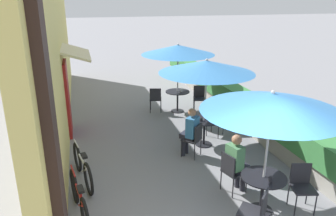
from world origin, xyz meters
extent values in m
cube|color=#E0CC6B|center=(-2.55, 6.89, 2.10)|extent=(0.24, 13.77, 4.20)
cube|color=black|center=(-2.37, 0.60, 2.10)|extent=(0.12, 0.56, 4.20)
cube|color=maroon|center=(-2.39, 6.20, 1.05)|extent=(0.08, 0.96, 2.10)
cube|color=beige|center=(-2.08, 6.20, 2.35)|extent=(0.78, 1.80, 0.30)
cube|color=gray|center=(2.75, 6.79, 0.23)|extent=(0.44, 12.77, 0.45)
cube|color=#387A3D|center=(2.75, 6.79, 0.73)|extent=(0.60, 12.13, 0.56)
cylinder|color=black|center=(1.03, 1.50, 0.01)|extent=(0.44, 0.44, 0.02)
cylinder|color=black|center=(1.03, 1.50, 0.36)|extent=(0.06, 0.06, 0.70)
cylinder|color=black|center=(1.03, 1.50, 0.71)|extent=(0.82, 0.82, 0.02)
cylinder|color=#B7B7BC|center=(1.03, 1.50, 1.12)|extent=(0.04, 0.04, 2.23)
cone|color=#387ABC|center=(1.03, 1.50, 2.13)|extent=(2.40, 2.40, 0.31)
sphere|color=#B7B7BC|center=(1.03, 1.50, 2.29)|extent=(0.07, 0.07, 0.07)
cube|color=#232328|center=(0.51, 0.96, 0.45)|extent=(0.57, 0.57, 0.04)
cube|color=#232328|center=(0.64, 0.83, 0.66)|extent=(0.29, 0.29, 0.42)
cylinder|color=#232328|center=(0.51, 1.21, 0.23)|extent=(0.02, 0.02, 0.45)
cube|color=#232328|center=(1.76, 1.31, 0.45)|extent=(0.48, 0.48, 0.04)
cube|color=#232328|center=(1.80, 1.49, 0.66)|extent=(0.38, 0.12, 0.42)
cylinder|color=#232328|center=(1.54, 1.18, 0.23)|extent=(0.02, 0.02, 0.45)
cylinder|color=#232328|center=(1.89, 1.10, 0.23)|extent=(0.02, 0.02, 0.45)
cylinder|color=#232328|center=(1.62, 1.53, 0.23)|extent=(0.02, 0.02, 0.45)
cylinder|color=#232328|center=(1.97, 1.45, 0.23)|extent=(0.02, 0.02, 0.45)
cube|color=#232328|center=(0.82, 2.21, 0.45)|extent=(0.49, 0.49, 0.04)
cube|color=#232328|center=(0.65, 2.16, 0.66)|extent=(0.13, 0.37, 0.42)
cylinder|color=#232328|center=(1.05, 2.09, 0.23)|extent=(0.02, 0.02, 0.45)
cylinder|color=#232328|center=(0.95, 2.44, 0.23)|extent=(0.02, 0.02, 0.45)
cylinder|color=#232328|center=(0.70, 1.99, 0.23)|extent=(0.02, 0.02, 0.45)
cylinder|color=#232328|center=(0.60, 2.34, 0.23)|extent=(0.02, 0.02, 0.45)
cylinder|color=#23232D|center=(1.02, 2.19, 0.24)|extent=(0.11, 0.11, 0.47)
cylinder|color=#23232D|center=(0.97, 2.34, 0.24)|extent=(0.11, 0.11, 0.47)
cube|color=#23232D|center=(0.91, 2.24, 0.53)|extent=(0.43, 0.39, 0.12)
cube|color=#4C8456|center=(0.80, 2.21, 0.78)|extent=(0.31, 0.39, 0.50)
sphere|color=#A87556|center=(0.82, 2.21, 1.15)|extent=(0.20, 0.20, 0.20)
cylinder|color=#232328|center=(1.05, 1.33, 0.76)|extent=(0.07, 0.07, 0.09)
cylinder|color=black|center=(1.04, 4.43, 0.01)|extent=(0.44, 0.44, 0.02)
cylinder|color=black|center=(1.04, 4.43, 0.36)|extent=(0.06, 0.06, 0.70)
cylinder|color=black|center=(1.04, 4.43, 0.71)|extent=(0.82, 0.82, 0.02)
cylinder|color=#B7B7BC|center=(1.04, 4.43, 1.12)|extent=(0.04, 0.04, 2.23)
cone|color=#387ABC|center=(1.04, 4.43, 2.13)|extent=(2.40, 2.40, 0.31)
sphere|color=#B7B7BC|center=(1.04, 4.43, 2.29)|extent=(0.07, 0.07, 0.07)
cube|color=#232328|center=(1.58, 4.95, 0.45)|extent=(0.57, 0.57, 0.04)
cube|color=#232328|center=(1.45, 5.09, 0.66)|extent=(0.29, 0.29, 0.42)
cylinder|color=#232328|center=(1.57, 4.70, 0.23)|extent=(0.02, 0.02, 0.45)
cylinder|color=#232328|center=(1.83, 4.95, 0.23)|extent=(0.02, 0.02, 0.45)
cylinder|color=#232328|center=(1.32, 4.96, 0.23)|extent=(0.02, 0.02, 0.45)
cylinder|color=#232328|center=(1.58, 5.21, 0.23)|extent=(0.02, 0.02, 0.45)
cube|color=#232328|center=(0.50, 3.91, 0.45)|extent=(0.57, 0.57, 0.04)
cube|color=#232328|center=(0.63, 3.78, 0.66)|extent=(0.29, 0.29, 0.42)
cylinder|color=#232328|center=(0.51, 4.17, 0.23)|extent=(0.02, 0.02, 0.45)
cylinder|color=#232328|center=(0.25, 3.92, 0.23)|extent=(0.02, 0.02, 0.45)
cylinder|color=#232328|center=(0.76, 3.91, 0.23)|extent=(0.02, 0.02, 0.45)
cylinder|color=#232328|center=(0.50, 3.66, 0.23)|extent=(0.02, 0.02, 0.45)
cylinder|color=#23232D|center=(0.44, 4.10, 0.24)|extent=(0.11, 0.11, 0.47)
cylinder|color=#23232D|center=(0.32, 3.99, 0.24)|extent=(0.11, 0.11, 0.47)
cube|color=#23232D|center=(0.44, 3.98, 0.53)|extent=(0.47, 0.47, 0.12)
cube|color=teal|center=(0.52, 3.90, 0.78)|extent=(0.40, 0.39, 0.50)
sphere|color=#A87556|center=(0.50, 3.91, 1.15)|extent=(0.20, 0.20, 0.20)
cylinder|color=#232328|center=(0.92, 4.36, 0.76)|extent=(0.07, 0.07, 0.09)
cylinder|color=black|center=(1.14, 7.18, 0.01)|extent=(0.44, 0.44, 0.02)
cylinder|color=black|center=(1.14, 7.18, 0.36)|extent=(0.06, 0.06, 0.70)
cylinder|color=black|center=(1.14, 7.18, 0.71)|extent=(0.82, 0.82, 0.02)
cylinder|color=#B7B7BC|center=(1.14, 7.18, 1.12)|extent=(0.04, 0.04, 2.23)
cone|color=#387ABC|center=(1.14, 7.18, 2.13)|extent=(2.40, 2.40, 0.31)
sphere|color=#B7B7BC|center=(1.14, 7.18, 2.29)|extent=(0.07, 0.07, 0.07)
cube|color=#232328|center=(1.86, 6.98, 0.45)|extent=(0.49, 0.49, 0.04)
cube|color=#232328|center=(1.91, 7.16, 0.66)|extent=(0.37, 0.13, 0.42)
cylinder|color=#232328|center=(1.64, 6.86, 0.23)|extent=(0.02, 0.02, 0.45)
cylinder|color=#232328|center=(1.99, 6.76, 0.23)|extent=(0.02, 0.02, 0.45)
cylinder|color=#232328|center=(1.73, 7.20, 0.23)|extent=(0.02, 0.02, 0.45)
cylinder|color=#232328|center=(2.08, 7.11, 0.23)|extent=(0.02, 0.02, 0.45)
cube|color=#232328|center=(0.41, 7.37, 0.45)|extent=(0.49, 0.49, 0.04)
cube|color=#232328|center=(0.37, 7.20, 0.66)|extent=(0.37, 0.13, 0.42)
cylinder|color=#232328|center=(0.63, 7.50, 0.23)|extent=(0.02, 0.02, 0.45)
cylinder|color=#232328|center=(0.29, 7.59, 0.23)|extent=(0.02, 0.02, 0.45)
cylinder|color=#232328|center=(0.54, 7.15, 0.23)|extent=(0.02, 0.02, 0.45)
cylinder|color=#232328|center=(0.19, 7.25, 0.23)|extent=(0.02, 0.02, 0.45)
cylinder|color=white|center=(1.25, 7.13, 0.76)|extent=(0.07, 0.07, 0.09)
torus|color=black|center=(-2.29, 2.70, 0.34)|extent=(0.17, 0.68, 0.68)
cylinder|color=#B21E1E|center=(-2.20, 2.19, 0.52)|extent=(0.17, 0.81, 0.04)
cylinder|color=#B21E1E|center=(-2.17, 2.01, 0.35)|extent=(0.14, 0.59, 0.39)
cylinder|color=#B21E1E|center=(-2.15, 1.91, 0.63)|extent=(0.04, 0.04, 0.24)
cube|color=black|center=(-2.15, 1.91, 0.74)|extent=(0.14, 0.23, 0.05)
cylinder|color=#B21E1E|center=(-2.28, 2.66, 0.69)|extent=(0.11, 0.46, 0.03)
torus|color=black|center=(-2.22, 3.91, 0.34)|extent=(0.19, 0.68, 0.68)
torus|color=black|center=(-2.02, 2.89, 0.34)|extent=(0.19, 0.68, 0.68)
cylinder|color=silver|center=(-2.12, 3.40, 0.52)|extent=(0.20, 0.81, 0.04)
cylinder|color=silver|center=(-2.08, 3.22, 0.36)|extent=(0.15, 0.59, 0.39)
cylinder|color=silver|center=(-2.06, 3.12, 0.63)|extent=(0.04, 0.04, 0.24)
cube|color=black|center=(-2.06, 3.12, 0.75)|extent=(0.14, 0.24, 0.05)
cylinder|color=silver|center=(-2.21, 3.87, 0.69)|extent=(0.12, 0.46, 0.03)
camera|label=1|loc=(-1.99, -3.01, 3.79)|focal=35.00mm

